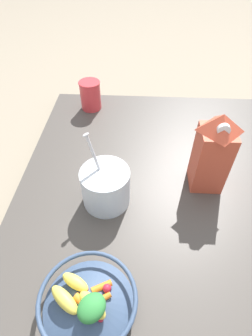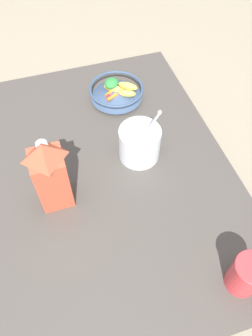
# 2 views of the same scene
# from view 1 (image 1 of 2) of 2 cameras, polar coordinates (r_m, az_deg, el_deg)

# --- Properties ---
(ground_plane) EXTENTS (6.00, 6.00, 0.00)m
(ground_plane) POSITION_cam_1_polar(r_m,az_deg,el_deg) (0.85, 15.50, -7.07)
(ground_plane) COLOR gray
(countertop) EXTENTS (1.12, 1.12, 0.03)m
(countertop) POSITION_cam_1_polar(r_m,az_deg,el_deg) (0.84, 15.71, -6.39)
(countertop) COLOR #47423D
(countertop) RESTS_ON ground_plane
(fruit_bowl) EXTENTS (0.21, 0.21, 0.08)m
(fruit_bowl) POSITION_cam_1_polar(r_m,az_deg,el_deg) (0.62, -8.32, -26.73)
(fruit_bowl) COLOR #384C6B
(fruit_bowl) RESTS_ON countertop
(milk_carton) EXTENTS (0.09, 0.09, 0.25)m
(milk_carton) POSITION_cam_1_polar(r_m,az_deg,el_deg) (0.77, 18.32, 3.28)
(milk_carton) COLOR #CC4C33
(milk_carton) RESTS_ON countertop
(yogurt_tub) EXTENTS (0.14, 0.14, 0.22)m
(yogurt_tub) POSITION_cam_1_polar(r_m,az_deg,el_deg) (0.73, -4.47, -3.78)
(yogurt_tub) COLOR silver
(yogurt_tub) RESTS_ON countertop
(drinking_cup) EXTENTS (0.09, 0.09, 0.12)m
(drinking_cup) POSITION_cam_1_polar(r_m,az_deg,el_deg) (1.13, -7.76, 15.55)
(drinking_cup) COLOR #DB383D
(drinking_cup) RESTS_ON countertop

